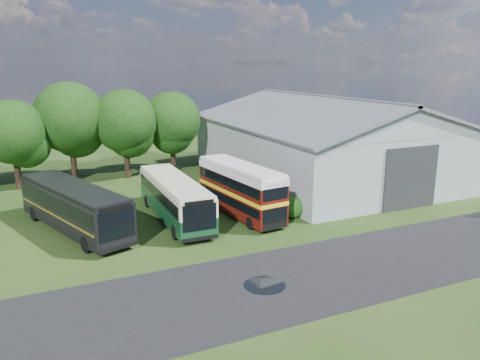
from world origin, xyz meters
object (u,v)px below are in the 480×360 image
storage_shed (323,136)px  bus_dark_single (74,207)px  bus_green_single (175,198)px  bus_maroon_double (240,190)px

storage_shed → bus_dark_single: bearing=-165.7°
bus_green_single → bus_maroon_double: bearing=-12.1°
bus_green_single → bus_dark_single: (-6.96, 0.54, 0.09)m
storage_shed → bus_dark_single: (-24.53, -6.27, -2.44)m
bus_green_single → bus_dark_single: bus_dark_single is taller
storage_shed → bus_maroon_double: size_ratio=2.66×
bus_green_single → bus_maroon_double: bus_maroon_double is taller
bus_green_single → bus_maroon_double: size_ratio=1.20×
storage_shed → bus_green_single: 19.01m
bus_maroon_double → storage_shed: bearing=25.3°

